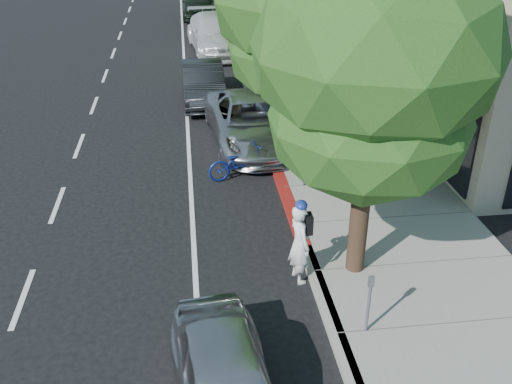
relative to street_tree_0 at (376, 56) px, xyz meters
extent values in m
plane|color=black|center=(-0.90, 2.00, -4.85)|extent=(120.00, 120.00, 0.00)
cube|color=gray|center=(1.40, 10.00, -4.78)|extent=(4.60, 56.00, 0.15)
cube|color=#9E998E|center=(-0.90, 10.00, -4.78)|extent=(0.30, 56.00, 0.15)
cube|color=maroon|center=(-0.90, 3.00, -4.78)|extent=(0.32, 4.00, 0.15)
cylinder|color=black|center=(0.00, 0.00, -3.45)|extent=(0.40, 0.40, 2.81)
ellipsoid|color=#1D4414|center=(0.00, 0.00, -1.24)|extent=(3.98, 3.98, 3.18)
ellipsoid|color=#1D4414|center=(0.00, 0.00, 0.12)|extent=(4.68, 4.68, 3.74)
cylinder|color=black|center=(0.00, 6.00, -3.46)|extent=(0.40, 0.40, 2.78)
ellipsoid|color=#1D4414|center=(0.00, 6.00, -1.28)|extent=(4.61, 4.61, 3.69)
cylinder|color=black|center=(0.00, 12.00, -3.57)|extent=(0.40, 0.40, 2.57)
ellipsoid|color=#1D4414|center=(0.00, 12.00, -1.55)|extent=(3.22, 3.22, 2.57)
cylinder|color=black|center=(0.00, 18.00, -3.51)|extent=(0.40, 0.40, 2.70)
cylinder|color=black|center=(0.00, 24.00, -3.48)|extent=(0.40, 0.40, 2.76)
imported|color=white|center=(-1.27, -0.05, -3.94)|extent=(0.59, 0.75, 1.83)
imported|color=navy|center=(-2.04, 5.00, -4.35)|extent=(2.03, 1.14, 1.01)
imported|color=#B7B6BB|center=(-1.40, 7.50, -4.08)|extent=(2.96, 5.76, 1.56)
imported|color=black|center=(-2.80, 11.95, -4.11)|extent=(1.67, 4.58, 1.50)
imported|color=silver|center=(-1.78, 19.75, -3.94)|extent=(3.15, 6.50, 1.82)
imported|color=black|center=(-2.34, 28.71, -4.00)|extent=(2.28, 5.10, 1.70)
imported|color=black|center=(1.55, 12.08, -3.82)|extent=(1.00, 0.87, 1.77)
camera|label=1|loc=(-3.44, -9.95, 2.71)|focal=40.00mm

